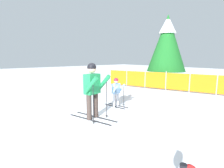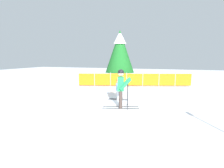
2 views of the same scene
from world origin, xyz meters
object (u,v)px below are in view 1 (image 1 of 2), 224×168
skier_adult (93,86)px  skier_child (116,90)px  conifer_far (167,42)px  safety_fence (177,82)px

skier_adult → skier_child: bearing=96.0°
skier_adult → conifer_far: conifer_far is taller
skier_child → safety_fence: 4.71m
skier_adult → skier_child: size_ratio=1.56×
skier_child → safety_fence: bearing=83.3°
skier_adult → conifer_far: size_ratio=0.38×
skier_adult → safety_fence: bearing=80.4°
safety_fence → conifer_far: bearing=141.3°
skier_adult → conifer_far: bearing=91.4°
skier_adult → safety_fence: skier_adult is taller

